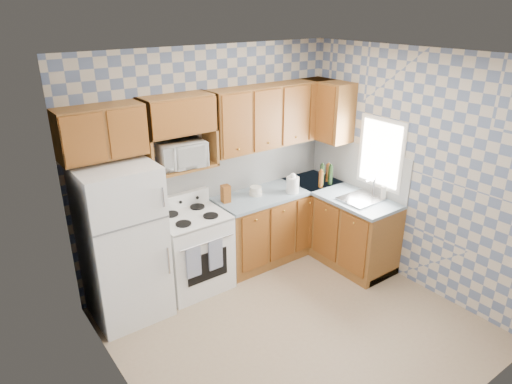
{
  "coord_description": "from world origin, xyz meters",
  "views": [
    {
      "loc": [
        -2.61,
        -2.86,
        3.1
      ],
      "look_at": [
        0.05,
        0.75,
        1.25
      ],
      "focal_mm": 32.0,
      "sensor_mm": 36.0,
      "label": 1
    }
  ],
  "objects_px": {
    "refrigerator": "(123,243)",
    "microwave": "(181,154)",
    "electric_kettle": "(293,185)",
    "stove_body": "(193,252)"
  },
  "relations": [
    {
      "from": "refrigerator",
      "to": "stove_body",
      "type": "height_order",
      "value": "refrigerator"
    },
    {
      "from": "refrigerator",
      "to": "stove_body",
      "type": "distance_m",
      "value": 0.89
    },
    {
      "from": "stove_body",
      "to": "microwave",
      "type": "distance_m",
      "value": 1.15
    },
    {
      "from": "microwave",
      "to": "electric_kettle",
      "type": "xyz_separation_m",
      "value": [
        1.34,
        -0.32,
        -0.57
      ]
    },
    {
      "from": "refrigerator",
      "to": "microwave",
      "type": "xyz_separation_m",
      "value": [
        0.82,
        0.19,
        0.75
      ]
    },
    {
      "from": "refrigerator",
      "to": "microwave",
      "type": "height_order",
      "value": "microwave"
    },
    {
      "from": "stove_body",
      "to": "microwave",
      "type": "relative_size",
      "value": 1.78
    },
    {
      "from": "refrigerator",
      "to": "microwave",
      "type": "distance_m",
      "value": 1.13
    },
    {
      "from": "microwave",
      "to": "stove_body",
      "type": "bearing_deg",
      "value": -90.22
    },
    {
      "from": "stove_body",
      "to": "microwave",
      "type": "xyz_separation_m",
      "value": [
        0.02,
        0.16,
        1.14
      ]
    }
  ]
}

